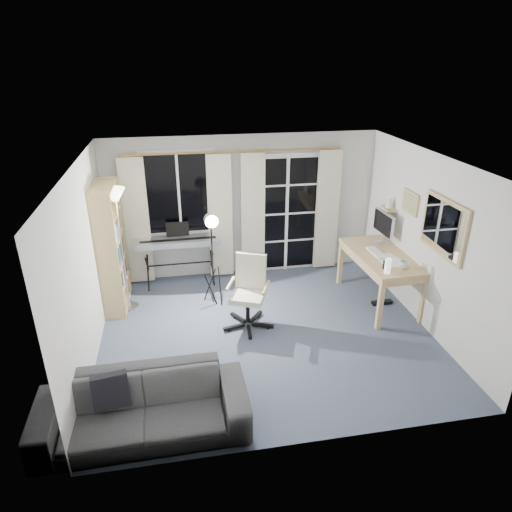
{
  "coord_description": "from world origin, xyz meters",
  "views": [
    {
      "loc": [
        -1.1,
        -5.26,
        3.6
      ],
      "look_at": [
        -0.08,
        0.35,
        1.03
      ],
      "focal_mm": 32.0,
      "sensor_mm": 36.0,
      "label": 1
    }
  ],
  "objects_px": {
    "bookshelf": "(109,252)",
    "keyboard_piano": "(178,243)",
    "sofa": "(142,400)",
    "studio_light": "(212,231)",
    "torchiere_lamp": "(117,214)",
    "desk": "(381,260)",
    "monitor": "(383,224)",
    "office_chair": "(250,285)",
    "mug": "(404,264)"
  },
  "relations": [
    {
      "from": "desk",
      "to": "monitor",
      "type": "height_order",
      "value": "monitor"
    },
    {
      "from": "torchiere_lamp",
      "to": "office_chair",
      "type": "distance_m",
      "value": 2.1
    },
    {
      "from": "studio_light",
      "to": "monitor",
      "type": "xyz_separation_m",
      "value": [
        2.7,
        0.09,
        -0.11
      ]
    },
    {
      "from": "sofa",
      "to": "desk",
      "type": "bearing_deg",
      "value": 30.5
    },
    {
      "from": "torchiere_lamp",
      "to": "keyboard_piano",
      "type": "xyz_separation_m",
      "value": [
        0.81,
        0.65,
        -0.76
      ]
    },
    {
      "from": "studio_light",
      "to": "sofa",
      "type": "bearing_deg",
      "value": -115.03
    },
    {
      "from": "office_chair",
      "to": "sofa",
      "type": "distance_m",
      "value": 2.35
    },
    {
      "from": "torchiere_lamp",
      "to": "mug",
      "type": "bearing_deg",
      "value": -14.42
    },
    {
      "from": "sofa",
      "to": "studio_light",
      "type": "bearing_deg",
      "value": 67.99
    },
    {
      "from": "keyboard_piano",
      "to": "monitor",
      "type": "xyz_separation_m",
      "value": [
        3.19,
        -0.7,
        0.36
      ]
    },
    {
      "from": "bookshelf",
      "to": "sofa",
      "type": "relative_size",
      "value": 0.9
    },
    {
      "from": "bookshelf",
      "to": "torchiere_lamp",
      "type": "distance_m",
      "value": 0.65
    },
    {
      "from": "torchiere_lamp",
      "to": "office_chair",
      "type": "bearing_deg",
      "value": -22.7
    },
    {
      "from": "monitor",
      "to": "studio_light",
      "type": "bearing_deg",
      "value": 179.37
    },
    {
      "from": "desk",
      "to": "sofa",
      "type": "distance_m",
      "value": 4.06
    },
    {
      "from": "monitor",
      "to": "sofa",
      "type": "height_order",
      "value": "monitor"
    },
    {
      "from": "studio_light",
      "to": "desk",
      "type": "height_order",
      "value": "studio_light"
    },
    {
      "from": "torchiere_lamp",
      "to": "sofa",
      "type": "height_order",
      "value": "torchiere_lamp"
    },
    {
      "from": "desk",
      "to": "office_chair",
      "type": "bearing_deg",
      "value": -176.25
    },
    {
      "from": "keyboard_piano",
      "to": "monitor",
      "type": "relative_size",
      "value": 2.35
    },
    {
      "from": "studio_light",
      "to": "mug",
      "type": "relative_size",
      "value": 11.49
    },
    {
      "from": "torchiere_lamp",
      "to": "monitor",
      "type": "xyz_separation_m",
      "value": [
        4.0,
        -0.05,
        -0.4
      ]
    },
    {
      "from": "torchiere_lamp",
      "to": "studio_light",
      "type": "xyz_separation_m",
      "value": [
        1.3,
        -0.15,
        -0.29
      ]
    },
    {
      "from": "studio_light",
      "to": "sofa",
      "type": "height_order",
      "value": "studio_light"
    },
    {
      "from": "mug",
      "to": "studio_light",
      "type": "bearing_deg",
      "value": 161.82
    },
    {
      "from": "torchiere_lamp",
      "to": "desk",
      "type": "xyz_separation_m",
      "value": [
        3.81,
        -0.5,
        -0.81
      ]
    },
    {
      "from": "bookshelf",
      "to": "torchiere_lamp",
      "type": "bearing_deg",
      "value": -25.76
    },
    {
      "from": "sofa",
      "to": "bookshelf",
      "type": "bearing_deg",
      "value": 100.64
    },
    {
      "from": "keyboard_piano",
      "to": "desk",
      "type": "xyz_separation_m",
      "value": [
        2.99,
        -1.15,
        -0.04
      ]
    },
    {
      "from": "studio_light",
      "to": "office_chair",
      "type": "height_order",
      "value": "studio_light"
    },
    {
      "from": "bookshelf",
      "to": "mug",
      "type": "distance_m",
      "value": 4.25
    },
    {
      "from": "keyboard_piano",
      "to": "mug",
      "type": "relative_size",
      "value": 10.35
    },
    {
      "from": "keyboard_piano",
      "to": "mug",
      "type": "height_order",
      "value": "keyboard_piano"
    },
    {
      "from": "keyboard_piano",
      "to": "monitor",
      "type": "bearing_deg",
      "value": -12.92
    },
    {
      "from": "bookshelf",
      "to": "studio_light",
      "type": "bearing_deg",
      "value": -8.34
    },
    {
      "from": "bookshelf",
      "to": "monitor",
      "type": "relative_size",
      "value": 3.28
    },
    {
      "from": "bookshelf",
      "to": "keyboard_piano",
      "type": "height_order",
      "value": "bookshelf"
    },
    {
      "from": "studio_light",
      "to": "monitor",
      "type": "height_order",
      "value": "studio_light"
    },
    {
      "from": "torchiere_lamp",
      "to": "sofa",
      "type": "relative_size",
      "value": 0.89
    },
    {
      "from": "studio_light",
      "to": "sofa",
      "type": "relative_size",
      "value": 0.72
    },
    {
      "from": "studio_light",
      "to": "monitor",
      "type": "distance_m",
      "value": 2.71
    },
    {
      "from": "monitor",
      "to": "mug",
      "type": "xyz_separation_m",
      "value": [
        -0.1,
        -0.95,
        -0.24
      ]
    },
    {
      "from": "keyboard_piano",
      "to": "studio_light",
      "type": "xyz_separation_m",
      "value": [
        0.48,
        -0.8,
        0.47
      ]
    },
    {
      "from": "torchiere_lamp",
      "to": "desk",
      "type": "distance_m",
      "value": 3.92
    },
    {
      "from": "keyboard_piano",
      "to": "sofa",
      "type": "relative_size",
      "value": 0.65
    },
    {
      "from": "torchiere_lamp",
      "to": "keyboard_piano",
      "type": "height_order",
      "value": "torchiere_lamp"
    },
    {
      "from": "office_chair",
      "to": "mug",
      "type": "height_order",
      "value": "office_chair"
    },
    {
      "from": "office_chair",
      "to": "monitor",
      "type": "xyz_separation_m",
      "value": [
        2.25,
        0.68,
        0.5
      ]
    },
    {
      "from": "bookshelf",
      "to": "torchiere_lamp",
      "type": "relative_size",
      "value": 1.01
    },
    {
      "from": "mug",
      "to": "monitor",
      "type": "bearing_deg",
      "value": 84.22
    }
  ]
}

